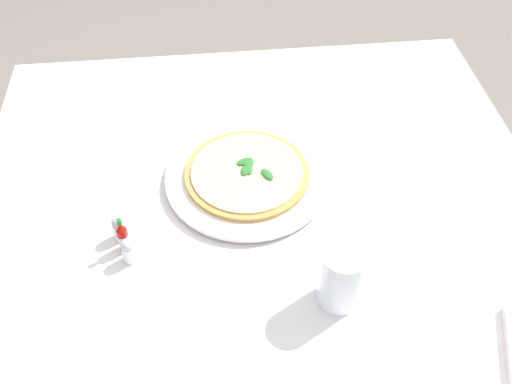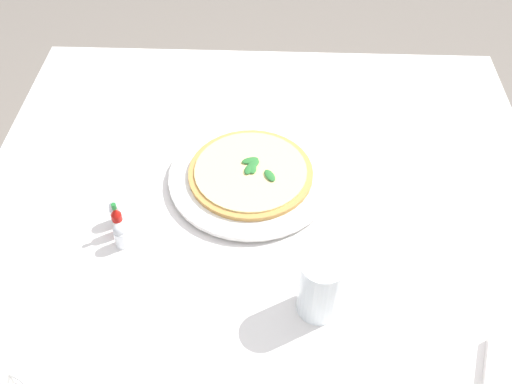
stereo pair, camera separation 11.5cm
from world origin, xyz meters
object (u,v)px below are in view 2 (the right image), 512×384
at_px(pizza_plate, 251,177).
at_px(pepper_shaker, 117,213).
at_px(pizza, 251,172).
at_px(hot_sauce_bottle, 118,221).
at_px(water_glass_far_left, 320,289).
at_px(salt_shaker, 121,236).

xyz_separation_m(pizza_plate, pepper_shaker, (0.12, -0.25, 0.01)).
height_order(pizza, hot_sauce_bottle, hot_sauce_bottle).
relative_size(water_glass_far_left, salt_shaker, 2.23).
bearing_deg(pizza_plate, hot_sauce_bottle, -58.25).
xyz_separation_m(water_glass_far_left, salt_shaker, (-0.12, -0.36, -0.03)).
xyz_separation_m(pizza_plate, pizza, (-0.00, 0.00, 0.01)).
height_order(hot_sauce_bottle, salt_shaker, hot_sauce_bottle).
height_order(pizza, water_glass_far_left, water_glass_far_left).
distance_m(pizza_plate, salt_shaker, 0.30).
height_order(pizza_plate, pizza, pizza).
height_order(pizza_plate, salt_shaker, salt_shaker).
xyz_separation_m(hot_sauce_bottle, salt_shaker, (0.03, 0.01, -0.01)).
relative_size(hot_sauce_bottle, pepper_shaker, 1.48).
distance_m(pizza_plate, pizza, 0.01).
bearing_deg(pizza, pepper_shaker, -64.15).
distance_m(pizza_plate, water_glass_far_left, 0.33).
xyz_separation_m(pizza_plate, hot_sauce_bottle, (0.15, -0.24, 0.02)).
bearing_deg(pizza, pizza_plate, -61.27).
relative_size(water_glass_far_left, pepper_shaker, 2.23).
height_order(water_glass_far_left, pepper_shaker, water_glass_far_left).
xyz_separation_m(water_glass_far_left, hot_sauce_bottle, (-0.15, -0.37, -0.02)).
bearing_deg(water_glass_far_left, pepper_shaker, -114.86).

